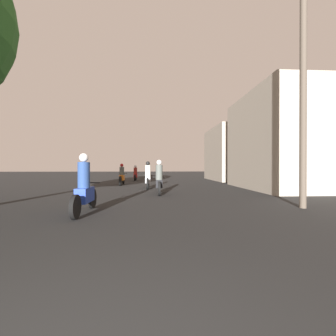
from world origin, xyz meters
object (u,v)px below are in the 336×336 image
object	(u,v)px
motorcycle_green	(148,173)
utility_pole_near	(303,75)
motorcycle_orange	(122,176)
motorcycle_black	(159,181)
building_right_near	(284,142)
motorcycle_blue	(85,190)
motorcycle_silver	(148,177)
building_right_far	(234,154)
motorcycle_red	(135,174)

from	to	relation	value
motorcycle_green	utility_pole_near	xyz separation A→B (m)	(5.47, -19.31, 3.53)
motorcycle_orange	utility_pole_near	bearing A→B (deg)	-52.61
motorcycle_black	building_right_near	bearing A→B (deg)	13.96
motorcycle_blue	building_right_near	xyz separation A→B (m)	(9.50, 6.45, 2.10)
motorcycle_blue	building_right_near	distance (m)	11.67
motorcycle_silver	building_right_far	xyz separation A→B (m)	(8.07, 7.92, 1.84)
motorcycle_black	motorcycle_silver	bearing A→B (deg)	99.49
building_right_far	motorcycle_silver	bearing A→B (deg)	-135.53
motorcycle_orange	motorcycle_green	bearing A→B (deg)	82.15
motorcycle_green	building_right_far	size ratio (longest dim) A/B	0.30
motorcycle_blue	motorcycle_red	world-z (taller)	motorcycle_blue
motorcycle_blue	motorcycle_red	xyz separation A→B (m)	(0.11, 14.74, -0.07)
motorcycle_blue	motorcycle_orange	distance (m)	9.72
building_right_near	building_right_far	bearing A→B (deg)	89.44
motorcycle_silver	motorcycle_black	bearing A→B (deg)	-86.12
motorcycle_orange	utility_pole_near	xyz separation A→B (m)	(6.95, -9.28, 3.52)
motorcycle_silver	building_right_far	bearing A→B (deg)	36.22
motorcycle_blue	motorcycle_black	world-z (taller)	motorcycle_blue
motorcycle_red	motorcycle_green	size ratio (longest dim) A/B	0.93
building_right_far	motorcycle_black	bearing A→B (deg)	-124.69
motorcycle_black	motorcycle_silver	xyz separation A→B (m)	(-0.61, 2.85, 0.01)
motorcycle_blue	utility_pole_near	world-z (taller)	utility_pole_near
building_right_near	motorcycle_black	bearing A→B (deg)	-163.39
motorcycle_green	building_right_far	distance (m)	9.91
motorcycle_green	building_right_far	xyz separation A→B (m)	(8.50, -4.72, 1.88)
motorcycle_blue	building_right_near	bearing A→B (deg)	36.66
motorcycle_black	motorcycle_silver	distance (m)	2.92
motorcycle_black	motorcycle_green	bearing A→B (deg)	91.23
motorcycle_orange	building_right_far	size ratio (longest dim) A/B	0.33
building_right_far	building_right_near	bearing A→B (deg)	-90.56
motorcycle_blue	building_right_near	world-z (taller)	building_right_near
motorcycle_silver	building_right_far	world-z (taller)	building_right_far
motorcycle_green	motorcycle_black	bearing A→B (deg)	-84.93
motorcycle_silver	building_right_near	world-z (taller)	building_right_near
motorcycle_orange	motorcycle_red	bearing A→B (deg)	84.76
motorcycle_black	motorcycle_silver	world-z (taller)	same
motorcycle_blue	building_right_far	distance (m)	17.91
motorcycle_red	building_right_far	bearing A→B (deg)	-0.01
motorcycle_silver	motorcycle_green	xyz separation A→B (m)	(-0.44, 12.64, -0.04)
motorcycle_black	motorcycle_orange	bearing A→B (deg)	112.23
motorcycle_blue	motorcycle_black	size ratio (longest dim) A/B	1.11
motorcycle_orange	motorcycle_red	size ratio (longest dim) A/B	1.16
motorcycle_green	building_right_near	bearing A→B (deg)	-56.46
motorcycle_blue	motorcycle_red	bearing A→B (deg)	92.08
motorcycle_green	building_right_far	world-z (taller)	building_right_far
motorcycle_blue	utility_pole_near	xyz separation A→B (m)	(6.55, 0.43, 3.48)
motorcycle_orange	motorcycle_black	bearing A→B (deg)	-64.56
utility_pole_near	motorcycle_green	bearing A→B (deg)	105.81
motorcycle_black	motorcycle_orange	world-z (taller)	motorcycle_black
motorcycle_red	building_right_far	world-z (taller)	building_right_far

